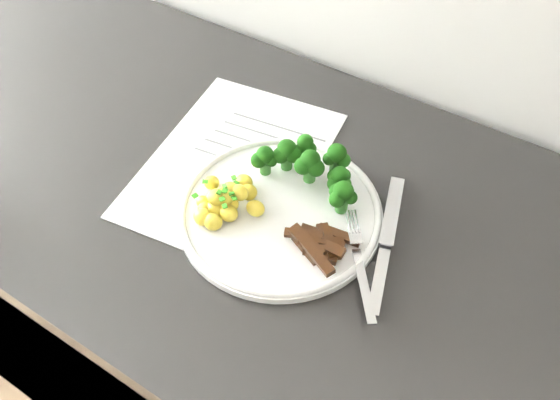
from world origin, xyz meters
TOP-DOWN VIEW (x-y plane):
  - counter at (-0.06, 1.68)m, footprint 2.34×0.59m
  - recipe_paper at (-0.09, 1.71)m, footprint 0.27×0.35m
  - plate at (0.01, 1.67)m, footprint 0.27×0.27m
  - broccoli at (0.02, 1.73)m, footprint 0.15×0.09m
  - potatoes at (-0.05, 1.63)m, footprint 0.10×0.10m
  - beef_strips at (0.08, 1.64)m, footprint 0.09×0.08m
  - fork at (0.14, 1.64)m, footprint 0.11×0.14m
  - knife at (0.16, 1.67)m, footprint 0.08×0.21m

SIDE VIEW (x-z plane):
  - counter at x=-0.06m, z-range 0.00..0.88m
  - recipe_paper at x=-0.09m, z-range 0.88..0.88m
  - plate at x=0.01m, z-range 0.88..0.89m
  - knife at x=0.16m, z-range 0.88..0.90m
  - fork at x=0.14m, z-range 0.89..0.90m
  - beef_strips at x=0.08m, z-range 0.88..0.91m
  - potatoes at x=-0.05m, z-range 0.88..0.92m
  - broccoli at x=0.02m, z-range 0.89..0.95m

